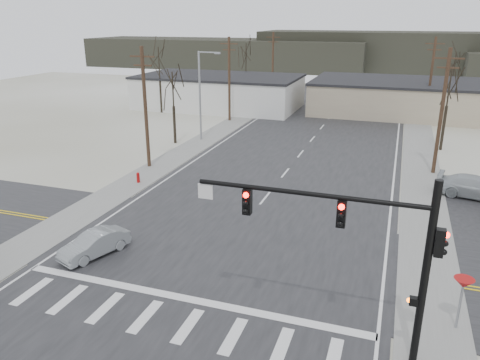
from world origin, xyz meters
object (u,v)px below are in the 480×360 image
(car_far_b, at_px, (348,99))
(car_parked_silver, at_px, (477,187))
(traffic_signal_mast, at_px, (371,242))
(sedan_crossing, at_px, (94,244))
(car_far_a, at_px, (370,110))
(fire_hydrant, at_px, (138,177))

(car_far_b, bearing_deg, car_parked_silver, -83.55)
(traffic_signal_mast, distance_m, sedan_crossing, 15.11)
(sedan_crossing, bearing_deg, car_parked_silver, 58.10)
(car_far_a, relative_size, car_far_b, 1.03)
(fire_hydrant, bearing_deg, car_parked_silver, 11.64)
(sedan_crossing, bearing_deg, car_far_b, 101.92)
(traffic_signal_mast, distance_m, car_parked_silver, 20.54)
(sedan_crossing, distance_m, car_parked_silver, 25.93)
(car_far_b, height_order, car_parked_silver, car_far_b)
(traffic_signal_mast, xyz_separation_m, car_far_b, (-6.91, 54.65, -3.86))
(car_far_a, relative_size, car_parked_silver, 0.89)
(car_parked_silver, bearing_deg, car_far_a, 29.17)
(fire_hydrant, xyz_separation_m, car_far_a, (14.85, 33.01, 0.27))
(fire_hydrant, relative_size, car_parked_silver, 0.17)
(car_far_b, bearing_deg, car_far_a, -77.58)
(traffic_signal_mast, xyz_separation_m, sedan_crossing, (-14.22, 3.20, -3.99))
(fire_hydrant, distance_m, car_far_b, 41.97)
(car_far_b, relative_size, car_parked_silver, 0.86)
(traffic_signal_mast, bearing_deg, fire_hydrant, 141.87)
(traffic_signal_mast, height_order, car_parked_silver, traffic_signal_mast)
(traffic_signal_mast, distance_m, car_far_b, 55.22)
(sedan_crossing, bearing_deg, car_far_a, 96.00)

